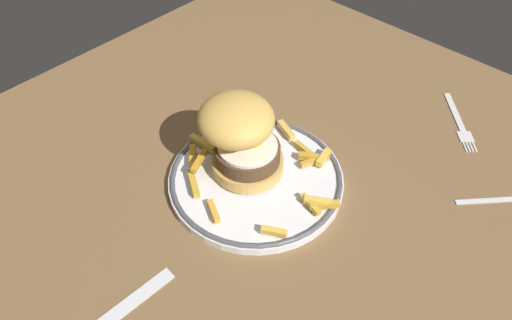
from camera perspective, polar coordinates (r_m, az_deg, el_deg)
ground_plane at (r=69.37cm, az=-2.04°, el=-7.29°), size 113.86×98.15×4.00cm
dinner_plate at (r=70.87cm, az=-0.00°, el=-2.12°), size 25.19×25.19×1.60cm
burger at (r=67.44cm, az=-1.71°, el=2.80°), size 14.67×14.78×11.64cm
fries_pile at (r=70.82cm, az=0.07°, el=-0.56°), size 20.97×25.26×2.34cm
fork at (r=87.18cm, az=22.53°, el=4.06°), size 11.51×10.79×0.36cm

